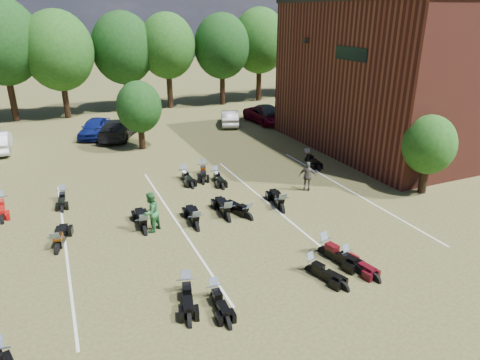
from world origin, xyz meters
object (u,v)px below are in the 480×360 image
car_4 (95,128)px  person_green (151,212)px  person_grey (308,176)px  motorcycle_3 (215,299)px

car_4 → person_green: person_green is taller
person_green → person_grey: (9.06, 1.22, -0.10)m
person_green → person_grey: size_ratio=1.11×
car_4 → person_grey: (9.55, -16.48, 0.11)m
person_green → person_grey: person_green is taller
motorcycle_3 → person_green: bearing=101.8°
car_4 → motorcycle_3: 23.60m
person_green → motorcycle_3: size_ratio=0.94×
motorcycle_3 → person_grey: bearing=44.2°
person_green → car_4: bearing=-126.0°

